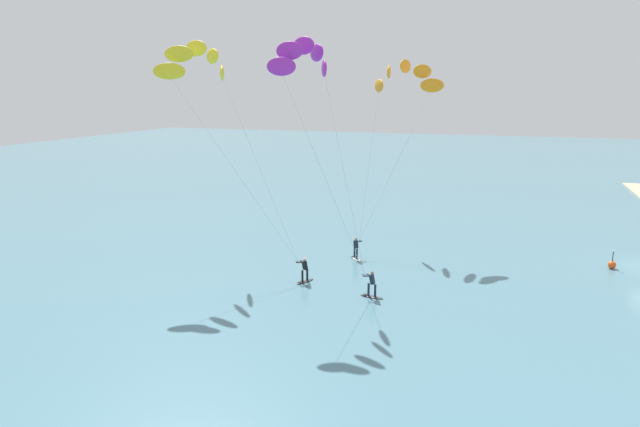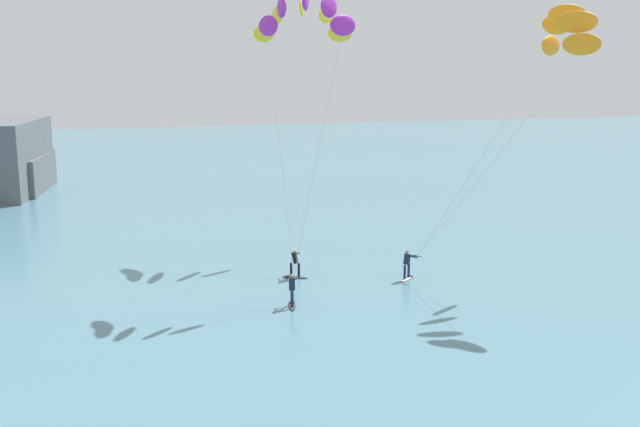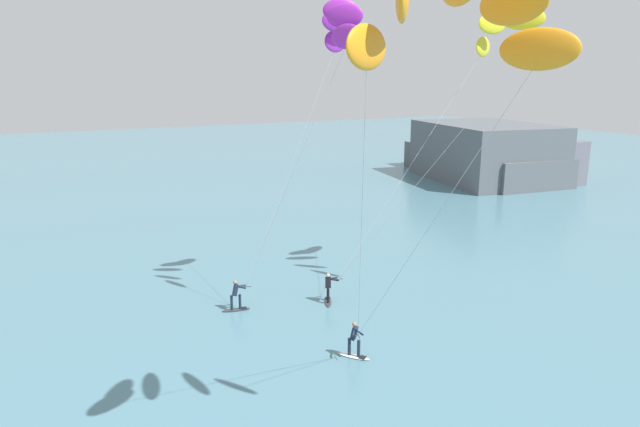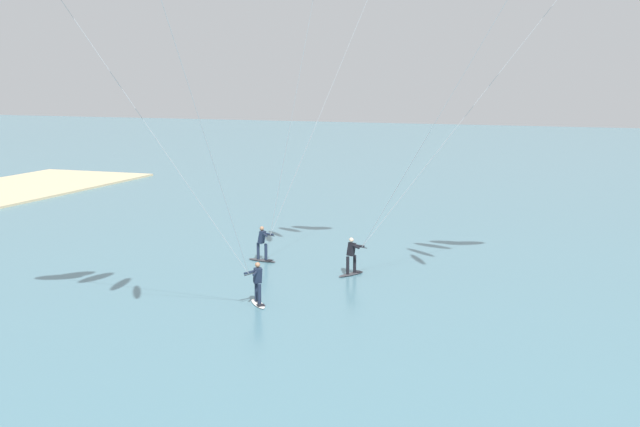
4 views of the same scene
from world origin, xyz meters
name	(u,v)px [view 3 (image 3 of 4)]	position (x,y,z in m)	size (l,w,h in m)	color
kitesurfer_nearshore	(336,38)	(-10.04, 22.70, 13.86)	(5.08, 7.46, 15.66)	#333338
kitesurfer_mid_water	(452,37)	(2.91, 18.97, 13.09)	(10.10, 6.23, 14.89)	white
kitesurfer_far_out	(500,38)	(-8.12, 31.34, 13.98)	(6.77, 11.19, 15.82)	#333338
distant_headland	(488,156)	(-35.87, 57.85, 2.65)	(22.37, 14.92, 6.62)	#565B60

